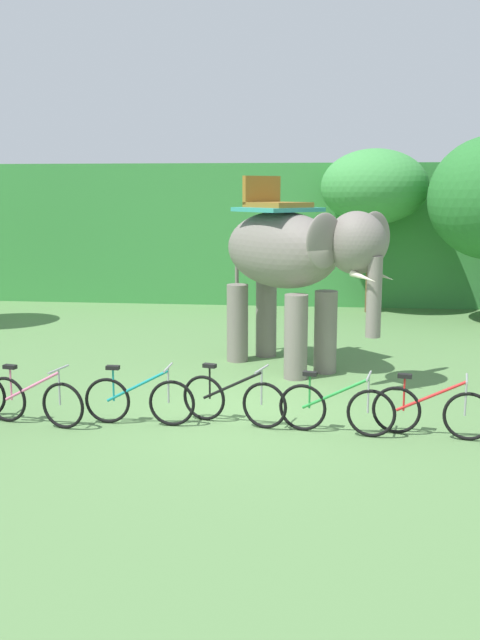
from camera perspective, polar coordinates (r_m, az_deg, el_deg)
The scene contains 9 objects.
ground_plane at distance 11.75m, azimuth 0.66°, elevation -7.14°, with size 80.00×80.00×0.00m, color #567F47.
foliage_hedge at distance 24.87m, azimuth 3.91°, elevation 7.08°, with size 36.00×6.00×4.29m, color #3D8E42.
tree_left at distance 21.07m, azimuth 10.55°, elevation 10.20°, with size 3.02×3.02×4.65m.
elephant at distance 14.00m, azimuth 4.14°, elevation 4.86°, with size 3.65×3.71×3.78m.
bike_pink at distance 11.37m, azimuth -15.95°, elevation -6.12°, with size 1.68×0.56×0.92m.
bike_teal at distance 11.07m, azimuth -7.96°, elevation -6.26°, with size 1.71×0.52×0.92m.
bike_black at distance 10.98m, azimuth -0.52°, elevation -6.29°, with size 1.65×0.65×0.92m.
bike_green at distance 10.65m, azimuth 7.59°, elevation -6.92°, with size 1.69×0.52×0.92m.
bike_red at distance 10.79m, azimuth 14.88°, elevation -6.96°, with size 1.69×0.52×0.92m.
Camera 1 is at (1.14, -11.15, 3.52)m, focal length 40.58 mm.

